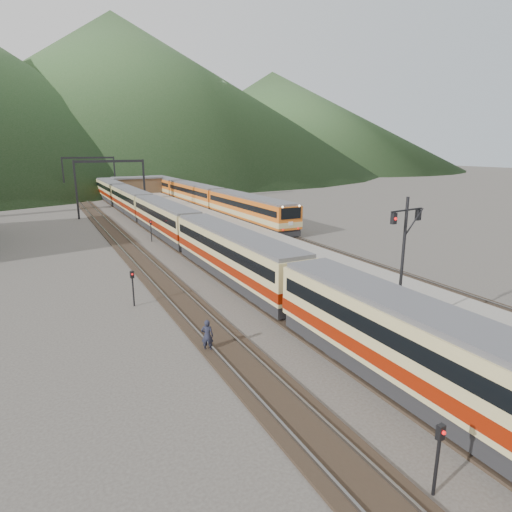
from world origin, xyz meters
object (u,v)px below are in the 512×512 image
main_train (165,220)px  worker (207,336)px  signal_mast (403,251)px  second_train (195,194)px

main_train → worker: main_train is taller
signal_mast → worker: size_ratio=3.97×
second_train → signal_mast: signal_mast is taller
signal_mast → worker: (-8.24, 4.03, -4.16)m
second_train → worker: second_train is taller
second_train → signal_mast: bearing=-99.4°
main_train → second_train: bearing=63.2°
second_train → main_train: bearing=-116.8°
worker → second_train: bearing=-77.5°
second_train → worker: (-17.42, -51.24, -1.24)m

